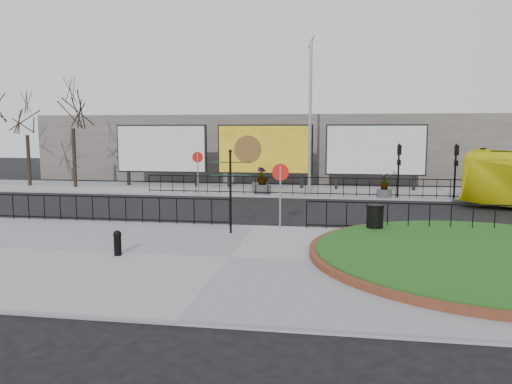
% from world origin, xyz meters
% --- Properties ---
extents(ground, '(90.00, 90.00, 0.00)m').
position_xyz_m(ground, '(0.00, 0.00, 0.00)').
color(ground, black).
rests_on(ground, ground).
extents(pavement_near, '(30.00, 10.00, 0.12)m').
position_xyz_m(pavement_near, '(0.00, -5.00, 0.06)').
color(pavement_near, gray).
rests_on(pavement_near, ground).
extents(pavement_far, '(44.00, 6.00, 0.12)m').
position_xyz_m(pavement_far, '(0.00, 12.00, 0.06)').
color(pavement_far, gray).
rests_on(pavement_far, ground).
extents(brick_edge, '(10.40, 10.40, 0.18)m').
position_xyz_m(brick_edge, '(7.50, -4.00, 0.21)').
color(brick_edge, brown).
rests_on(brick_edge, pavement_near).
extents(grass_lawn, '(10.00, 10.00, 0.22)m').
position_xyz_m(grass_lawn, '(7.50, -4.00, 0.23)').
color(grass_lawn, '#1D4713').
rests_on(grass_lawn, pavement_near).
extents(railing_near_left, '(10.00, 0.10, 1.10)m').
position_xyz_m(railing_near_left, '(-6.00, -0.30, 0.67)').
color(railing_near_left, black).
rests_on(railing_near_left, pavement_near).
extents(railing_near_right, '(9.00, 0.10, 1.10)m').
position_xyz_m(railing_near_right, '(6.50, -0.30, 0.67)').
color(railing_near_right, black).
rests_on(railing_near_right, pavement_near).
extents(railing_far, '(18.00, 0.10, 1.10)m').
position_xyz_m(railing_far, '(1.00, 9.30, 0.67)').
color(railing_far, black).
rests_on(railing_far, pavement_far).
extents(speed_sign_far, '(0.64, 0.07, 2.47)m').
position_xyz_m(speed_sign_far, '(-5.00, 9.40, 1.92)').
color(speed_sign_far, gray).
rests_on(speed_sign_far, pavement_far).
extents(speed_sign_near, '(0.64, 0.07, 2.47)m').
position_xyz_m(speed_sign_near, '(1.00, -0.40, 1.92)').
color(speed_sign_near, gray).
rests_on(speed_sign_near, pavement_near).
extents(billboard_left, '(6.20, 0.31, 4.10)m').
position_xyz_m(billboard_left, '(-8.50, 12.97, 2.60)').
color(billboard_left, black).
rests_on(billboard_left, pavement_far).
extents(billboard_mid, '(6.20, 0.31, 4.10)m').
position_xyz_m(billboard_mid, '(-1.50, 12.97, 2.60)').
color(billboard_mid, black).
rests_on(billboard_mid, pavement_far).
extents(billboard_right, '(6.20, 0.31, 4.10)m').
position_xyz_m(billboard_right, '(5.50, 12.97, 2.60)').
color(billboard_right, black).
rests_on(billboard_right, pavement_far).
extents(lamp_post, '(0.74, 0.18, 9.23)m').
position_xyz_m(lamp_post, '(1.51, 11.00, 4.83)').
color(lamp_post, gray).
rests_on(lamp_post, pavement_far).
extents(signal_pole_a, '(0.22, 0.26, 3.00)m').
position_xyz_m(signal_pole_a, '(6.50, 9.34, 2.10)').
color(signal_pole_a, black).
rests_on(signal_pole_a, pavement_far).
extents(signal_pole_b, '(0.22, 0.26, 3.00)m').
position_xyz_m(signal_pole_b, '(9.50, 9.34, 2.10)').
color(signal_pole_b, black).
rests_on(signal_pole_b, pavement_far).
extents(tree_left, '(2.00, 2.00, 7.00)m').
position_xyz_m(tree_left, '(-14.00, 11.50, 3.62)').
color(tree_left, '#2D2119').
rests_on(tree_left, pavement_far).
extents(tree_mid, '(2.00, 2.00, 6.20)m').
position_xyz_m(tree_mid, '(-17.50, 11.80, 3.22)').
color(tree_mid, '#2D2119').
rests_on(tree_mid, pavement_far).
extents(building_backdrop, '(40.00, 10.00, 5.00)m').
position_xyz_m(building_backdrop, '(0.00, 22.00, 2.50)').
color(building_backdrop, slate).
rests_on(building_backdrop, ground).
extents(fingerpost_sign, '(1.43, 0.48, 3.04)m').
position_xyz_m(fingerpost_sign, '(-0.68, -1.57, 1.96)').
color(fingerpost_sign, black).
rests_on(fingerpost_sign, pavement_near).
extents(bollard, '(0.25, 0.25, 0.76)m').
position_xyz_m(bollard, '(-3.34, -5.33, 0.54)').
color(bollard, black).
rests_on(bollard, pavement_near).
extents(litter_bin, '(0.64, 0.64, 1.06)m').
position_xyz_m(litter_bin, '(4.50, -0.86, 0.66)').
color(litter_bin, black).
rests_on(litter_bin, pavement_near).
extents(planter_a, '(1.02, 1.02, 1.42)m').
position_xyz_m(planter_a, '(-1.50, 11.00, 0.59)').
color(planter_a, '#4C4C4F').
rests_on(planter_a, pavement_far).
extents(planter_b, '(1.02, 1.02, 1.61)m').
position_xyz_m(planter_b, '(-1.20, 9.85, 0.71)').
color(planter_b, '#4C4C4F').
rests_on(planter_b, pavement_far).
extents(planter_c, '(0.84, 0.84, 1.36)m').
position_xyz_m(planter_c, '(5.77, 9.40, 0.64)').
color(planter_c, '#4C4C4F').
rests_on(planter_c, pavement_far).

